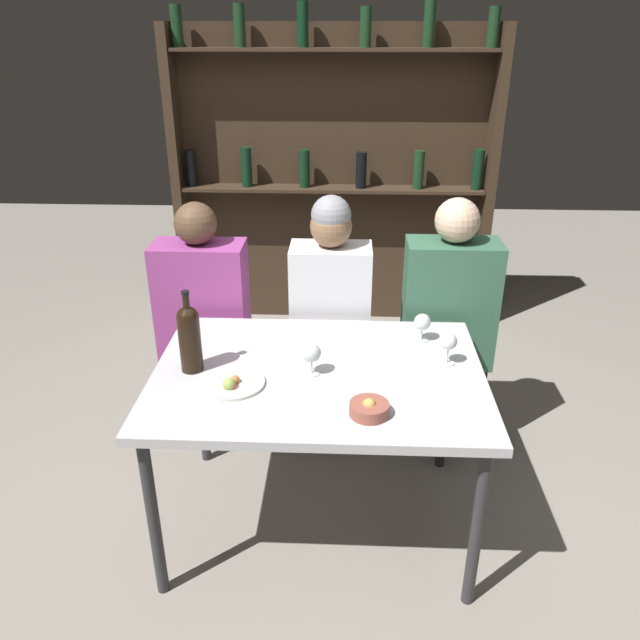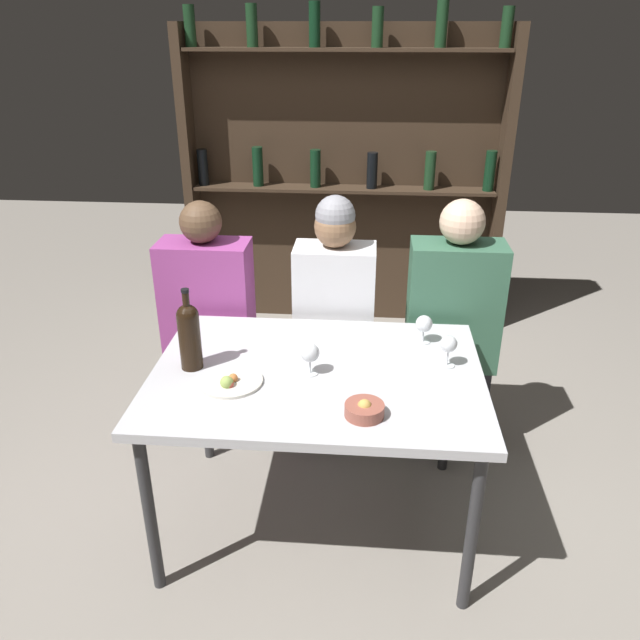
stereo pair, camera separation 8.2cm
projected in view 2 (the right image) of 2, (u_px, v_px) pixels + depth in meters
name	position (u px, v px, depth m)	size (l,w,h in m)	color
ground_plane	(317.00, 519.00, 2.67)	(10.00, 10.00, 0.00)	gray
dining_table	(317.00, 385.00, 2.38)	(1.25, 0.90, 0.73)	silver
wine_rack_wall	(344.00, 173.00, 4.03)	(2.06, 0.21, 2.04)	#38281C
wine_bottle	(189.00, 333.00, 2.32)	(0.08, 0.08, 0.32)	black
wine_glass_0	(424.00, 325.00, 2.53)	(0.07, 0.07, 0.12)	silver
wine_glass_1	(310.00, 354.00, 2.30)	(0.07, 0.07, 0.12)	silver
wine_glass_2	(449.00, 345.00, 2.35)	(0.06, 0.06, 0.13)	silver
food_plate_0	(230.00, 381.00, 2.26)	(0.23, 0.23, 0.05)	silver
snack_bowl	(364.00, 410.00, 2.08)	(0.13, 0.13, 0.06)	#995142
seated_person_left	(210.00, 332.00, 3.02)	(0.42, 0.22, 1.21)	#26262B
seated_person_center	(334.00, 330.00, 2.96)	(0.37, 0.22, 1.25)	#26262B
seated_person_right	(451.00, 338.00, 2.92)	(0.42, 0.22, 1.24)	#26262B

